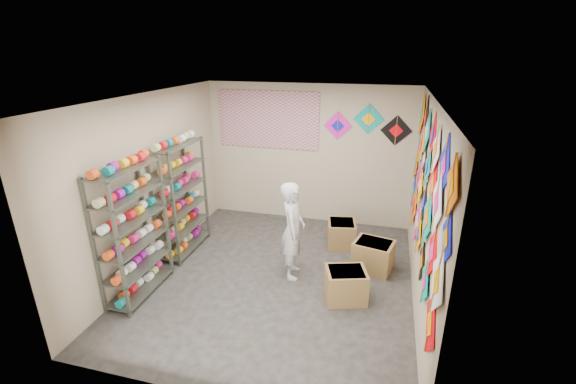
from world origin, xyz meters
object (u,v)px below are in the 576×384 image
(shelf_rack_front, at_px, (133,233))
(carton_a, at_px, (346,285))
(shopkeeper, at_px, (293,230))
(shelf_rack_back, at_px, (181,199))
(carton_b, at_px, (373,256))
(carton_c, at_px, (341,234))

(shelf_rack_front, xyz_separation_m, carton_a, (2.86, 0.57, -0.72))
(shopkeeper, bearing_deg, shelf_rack_back, 70.41)
(shopkeeper, bearing_deg, carton_a, -126.54)
(shelf_rack_back, relative_size, carton_a, 3.49)
(carton_b, bearing_deg, shelf_rack_front, -141.70)
(shopkeeper, height_order, carton_a, shopkeeper)
(carton_a, distance_m, carton_c, 1.57)
(carton_a, relative_size, carton_b, 0.93)
(shelf_rack_back, bearing_deg, carton_b, 2.80)
(carton_a, height_order, carton_b, carton_b)
(shopkeeper, relative_size, carton_a, 2.78)
(shopkeeper, distance_m, carton_a, 1.10)
(shopkeeper, height_order, carton_b, shopkeeper)
(shelf_rack_front, height_order, shopkeeper, shelf_rack_front)
(shelf_rack_front, relative_size, shelf_rack_back, 1.00)
(carton_a, bearing_deg, carton_c, 82.11)
(shopkeeper, bearing_deg, shelf_rack_front, 105.69)
(shelf_rack_back, height_order, carton_b, shelf_rack_back)
(shelf_rack_front, distance_m, shelf_rack_back, 1.30)
(shelf_rack_front, relative_size, carton_a, 3.49)
(shelf_rack_front, xyz_separation_m, carton_b, (3.18, 1.46, -0.71))
(shelf_rack_front, height_order, shelf_rack_back, same)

